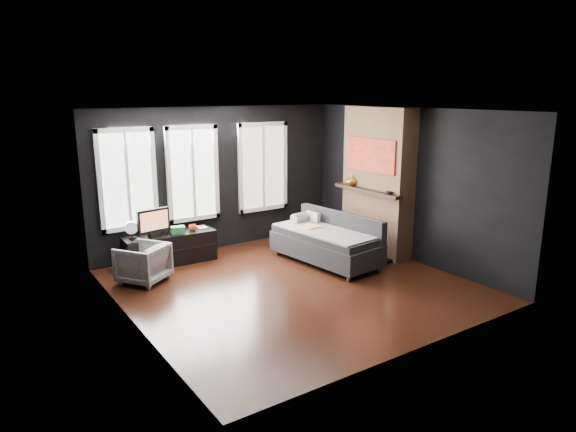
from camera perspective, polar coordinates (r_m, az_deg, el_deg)
floor at (r=8.13m, az=0.60°, el=-7.72°), size 5.00×5.00×0.00m
ceiling at (r=7.57m, az=0.65°, el=11.66°), size 5.00×5.00×0.00m
wall_back at (r=9.86m, az=-7.66°, el=4.14°), size 5.00×0.02×2.70m
wall_left at (r=6.69m, az=-17.32°, el=-0.96°), size 0.02×5.00×2.70m
wall_right at (r=9.36m, az=13.36°, el=3.37°), size 0.02×5.00×2.70m
windows at (r=9.52m, az=-10.21°, el=9.95°), size 4.00×0.16×1.76m
fireplace at (r=9.63m, az=9.93°, el=3.82°), size 0.70×1.62×2.70m
sofa at (r=9.07m, az=4.19°, el=-2.57°), size 1.24×2.13×0.87m
stripe_pillow at (r=9.55m, az=2.81°, el=-0.51°), size 0.09×0.34×0.33m
armchair at (r=8.48m, az=-15.83°, el=-4.86°), size 0.91×0.90×0.69m
media_console at (r=9.29m, az=-12.99°, el=-3.53°), size 1.60×0.53×0.55m
monitor at (r=9.07m, az=-14.72°, el=-0.49°), size 0.61×0.23×0.54m
desk_fan at (r=9.02m, az=-16.99°, el=-1.48°), size 0.26×0.26×0.31m
mug at (r=9.31m, az=-10.56°, el=-1.19°), size 0.15×0.14×0.13m
book at (r=9.44m, az=-10.06°, el=-0.69°), size 0.16×0.04×0.22m
storage_box at (r=9.16m, az=-12.15°, el=-1.53°), size 0.27×0.20×0.13m
mantel_vase at (r=9.80m, az=7.05°, el=3.97°), size 0.22×0.22×0.20m
mantel_clock at (r=9.09m, az=11.16°, el=2.55°), size 0.15×0.15×0.04m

